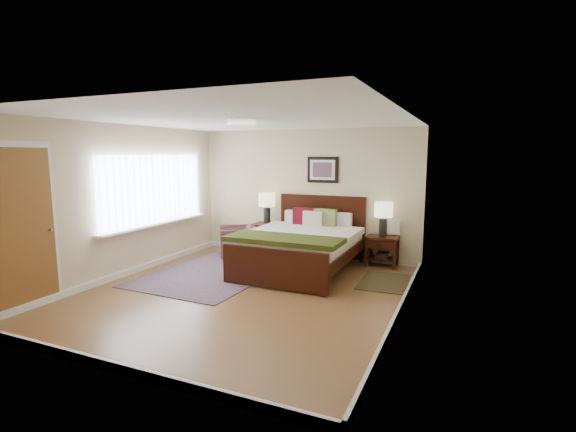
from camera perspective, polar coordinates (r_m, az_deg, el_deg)
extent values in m
plane|color=brown|center=(6.28, -6.00, -10.30)|extent=(5.00, 5.00, 0.00)
cube|color=beige|center=(8.25, 2.48, 3.11)|extent=(4.50, 0.04, 2.50)
cube|color=beige|center=(4.06, -24.02, -3.13)|extent=(4.50, 0.04, 2.50)
cube|color=beige|center=(7.38, -21.53, 1.90)|extent=(0.04, 5.00, 2.50)
cube|color=beige|center=(5.27, 15.58, -0.20)|extent=(0.04, 5.00, 2.50)
cube|color=white|center=(5.97, -6.37, 13.06)|extent=(4.50, 5.00, 0.02)
cube|color=silver|center=(7.86, -17.88, 3.55)|extent=(0.02, 2.72, 1.32)
cube|color=silver|center=(7.85, -17.80, 3.54)|extent=(0.01, 2.60, 1.20)
cube|color=silver|center=(7.90, -17.40, -1.02)|extent=(0.10, 2.72, 0.04)
cube|color=silver|center=(6.29, -32.69, -1.35)|extent=(0.01, 1.00, 2.18)
cube|color=brown|center=(6.29, -32.61, -1.72)|extent=(0.01, 0.90, 2.10)
cylinder|color=#999999|center=(6.49, -29.67, -1.66)|extent=(0.04, 0.04, 0.04)
cylinder|color=white|center=(5.97, -6.37, 12.68)|extent=(0.40, 0.40, 0.07)
cylinder|color=beige|center=(5.97, -6.37, 13.01)|extent=(0.44, 0.44, 0.01)
cube|color=#331107|center=(8.18, 4.64, -1.37)|extent=(1.73, 0.06, 1.21)
cube|color=#331107|center=(6.27, -1.98, -7.21)|extent=(1.73, 0.06, 0.60)
cube|color=#331107|center=(7.57, -4.03, -4.33)|extent=(0.06, 2.16, 0.19)
cube|color=#331107|center=(6.97, 8.09, -5.49)|extent=(0.06, 2.16, 0.19)
cube|color=beige|center=(7.20, 1.78, -3.83)|extent=(1.63, 2.14, 0.24)
cube|color=beige|center=(7.07, 1.49, -2.71)|extent=(1.81, 1.91, 0.11)
cube|color=#343610|center=(6.49, -0.62, -3.22)|extent=(1.85, 0.70, 0.08)
cube|color=beige|center=(8.06, 1.56, -0.25)|extent=(0.54, 0.18, 0.28)
cube|color=beige|center=(7.81, 6.70, -0.58)|extent=(0.54, 0.18, 0.28)
cube|color=#560915|center=(7.89, 2.18, -0.12)|extent=(0.42, 0.17, 0.35)
cube|color=olive|center=(7.74, 5.15, -0.31)|extent=(0.42, 0.16, 0.35)
cube|color=beige|center=(7.74, 3.45, -0.45)|extent=(0.37, 0.13, 0.30)
cube|color=black|center=(8.08, 4.77, 6.32)|extent=(0.62, 0.03, 0.50)
cube|color=silver|center=(8.06, 4.72, 6.31)|extent=(0.50, 0.01, 0.38)
cube|color=#A52D23|center=(8.05, 4.70, 6.31)|extent=(0.38, 0.01, 0.28)
cube|color=#331107|center=(8.43, -2.88, -1.20)|extent=(0.53, 0.48, 0.05)
cube|color=#331107|center=(8.41, -4.93, -3.41)|extent=(0.05, 0.05, 0.58)
cube|color=#331107|center=(8.20, -2.04, -3.69)|extent=(0.05, 0.05, 0.58)
cube|color=#331107|center=(8.77, -3.63, -2.90)|extent=(0.05, 0.05, 0.58)
cube|color=#331107|center=(8.57, -0.84, -3.16)|extent=(0.05, 0.05, 0.58)
cube|color=#331107|center=(8.25, -3.57, -2.12)|extent=(0.47, 0.03, 0.14)
cube|color=#331107|center=(7.71, 12.81, -2.91)|extent=(0.56, 0.42, 0.05)
cube|color=#331107|center=(7.64, 10.65, -5.04)|extent=(0.05, 0.05, 0.51)
cube|color=#331107|center=(7.55, 14.34, -5.32)|extent=(0.05, 0.05, 0.51)
cube|color=#331107|center=(7.98, 11.24, -4.48)|extent=(0.05, 0.05, 0.51)
cube|color=#331107|center=(7.89, 14.76, -4.74)|extent=(0.05, 0.05, 0.51)
cube|color=#331107|center=(7.54, 12.50, -3.92)|extent=(0.50, 0.03, 0.14)
cube|color=#331107|center=(7.79, 12.72, -5.70)|extent=(0.50, 0.36, 0.03)
cube|color=black|center=(7.78, 12.72, -5.48)|extent=(0.20, 0.26, 0.03)
cube|color=black|center=(7.77, 12.73, -5.23)|extent=(0.20, 0.26, 0.03)
cube|color=black|center=(7.77, 12.74, -4.98)|extent=(0.20, 0.26, 0.03)
cylinder|color=black|center=(8.40, -2.89, 0.08)|extent=(0.14, 0.14, 0.32)
cylinder|color=black|center=(8.37, -2.90, 1.29)|extent=(0.02, 0.02, 0.06)
cylinder|color=#F5E7BB|center=(8.36, -2.90, 2.25)|extent=(0.33, 0.33, 0.26)
cylinder|color=black|center=(7.67, 12.85, -1.52)|extent=(0.14, 0.14, 0.32)
cylinder|color=black|center=(7.64, 12.90, -0.19)|extent=(0.02, 0.02, 0.06)
cylinder|color=#F5E7BB|center=(7.62, 12.93, 0.85)|extent=(0.33, 0.33, 0.26)
imported|color=brown|center=(8.21, -6.88, -3.55)|extent=(0.96, 0.96, 0.64)
cube|color=#0D1543|center=(7.34, -10.02, -7.58)|extent=(1.97, 2.73, 0.01)
cube|color=black|center=(6.88, 13.01, -8.74)|extent=(0.77, 1.12, 0.01)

